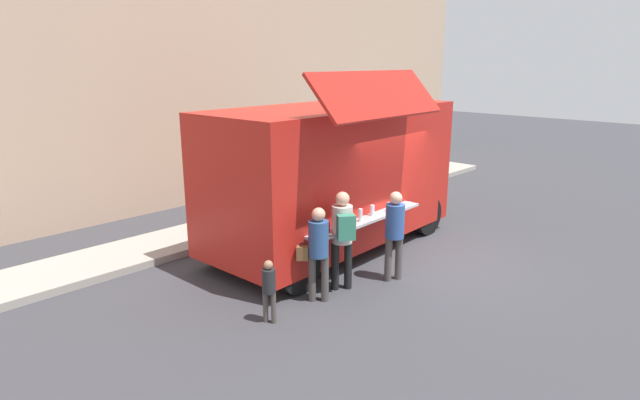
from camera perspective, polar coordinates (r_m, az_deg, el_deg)
The scene contains 9 objects.
ground_plane at distance 10.71m, azimuth 11.53°, elevation -7.02°, with size 60.00×60.00×0.00m, color #38383D.
curb_strip at distance 11.33m, azimuth -22.90°, elevation -6.30°, with size 28.00×1.60×0.15m, color #9E998E.
building_behind at distance 14.69m, azimuth -27.76°, elevation 18.14°, with size 32.00×2.40×10.37m, color tan.
food_truck_main at distance 11.02m, azimuth 1.48°, elevation 2.97°, with size 5.82×3.29×3.79m.
trash_bin at distance 15.86m, azimuth 5.43°, elevation 2.20°, with size 0.60×0.60×0.94m, color #2E6436.
customer_front_ordering at distance 9.59m, azimuth 8.18°, elevation -3.06°, with size 0.34×0.34×1.69m.
customer_mid_with_backpack at distance 9.06m, azimuth 2.49°, elevation -3.43°, with size 0.52×0.58×1.79m.
customer_rear_waiting at distance 8.67m, azimuth -0.27°, elevation -5.12°, with size 0.46×0.49×1.65m.
child_near_queue at distance 8.14m, azimuth -5.61°, elevation -9.33°, with size 0.21×0.21×1.03m.
Camera 1 is at (-8.49, -5.20, 3.96)m, focal length 29.24 mm.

